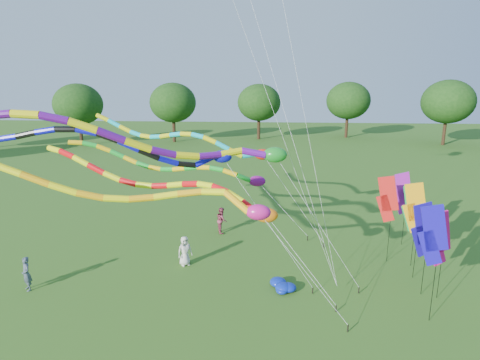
# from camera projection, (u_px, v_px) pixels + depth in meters

# --- Properties ---
(ground) EXTENTS (160.00, 160.00, 0.00)m
(ground) POSITION_uv_depth(u_px,v_px,m) (284.00, 346.00, 14.45)
(ground) COLOR #295A18
(ground) RESTS_ON ground
(tree_ring) EXTENTS (113.06, 120.35, 9.64)m
(tree_ring) POSITION_uv_depth(u_px,v_px,m) (383.00, 174.00, 15.79)
(tree_ring) COLOR #382314
(tree_ring) RESTS_ON ground
(tube_kite_red) EXTENTS (13.89, 4.33, 6.65)m
(tube_kite_red) POSITION_uv_depth(u_px,v_px,m) (180.00, 189.00, 18.41)
(tube_kite_red) COLOR black
(tube_kite_red) RESTS_ON ground
(tube_kite_orange) EXTENTS (15.85, 1.53, 7.55)m
(tube_kite_orange) POSITION_uv_depth(u_px,v_px,m) (125.00, 190.00, 14.35)
(tube_kite_orange) COLOR black
(tube_kite_orange) RESTS_ON ground
(tube_kite_purple) EXTENTS (15.79, 4.56, 9.02)m
(tube_kite_purple) POSITION_uv_depth(u_px,v_px,m) (151.00, 142.00, 14.47)
(tube_kite_purple) COLOR black
(tube_kite_purple) RESTS_ON ground
(tube_kite_blue) EXTENTS (13.58, 3.33, 8.35)m
(tube_kite_blue) POSITION_uv_depth(u_px,v_px,m) (122.00, 147.00, 14.82)
(tube_kite_blue) COLOR black
(tube_kite_blue) RESTS_ON ground
(tube_kite_cyan) EXTENTS (13.90, 3.13, 7.77)m
(tube_kite_cyan) POSITION_uv_depth(u_px,v_px,m) (198.00, 142.00, 23.46)
(tube_kite_cyan) COLOR black
(tube_kite_cyan) RESTS_ON ground
(tube_kite_green) EXTENTS (14.21, 1.53, 6.41)m
(tube_kite_green) POSITION_uv_depth(u_px,v_px,m) (188.00, 168.00, 23.77)
(tube_kite_green) COLOR black
(tube_kite_green) RESTS_ON ground
(banner_pole_green) EXTENTS (1.16, 0.22, 4.42)m
(banner_pole_green) POSITION_uv_depth(u_px,v_px,m) (412.00, 208.00, 19.99)
(banner_pole_green) COLOR black
(banner_pole_green) RESTS_ON ground
(banner_pole_violet) EXTENTS (1.16, 0.23, 4.37)m
(banner_pole_violet) POSITION_uv_depth(u_px,v_px,m) (403.00, 193.00, 22.66)
(banner_pole_violet) COLOR black
(banner_pole_violet) RESTS_ON ground
(banner_pole_blue_b) EXTENTS (1.15, 0.30, 4.34)m
(banner_pole_blue_b) POSITION_uv_depth(u_px,v_px,m) (423.00, 230.00, 17.21)
(banner_pole_blue_b) COLOR black
(banner_pole_blue_b) RESTS_ON ground
(banner_pole_orange) EXTENTS (1.14, 0.37, 4.79)m
(banner_pole_orange) POSITION_uv_depth(u_px,v_px,m) (415.00, 208.00, 18.73)
(banner_pole_orange) COLOR black
(banner_pole_orange) RESTS_ON ground
(banner_pole_magenta_b) EXTENTS (1.13, 0.44, 4.06)m
(banner_pole_magenta_b) POSITION_uv_depth(u_px,v_px,m) (439.00, 239.00, 16.96)
(banner_pole_magenta_b) COLOR black
(banner_pole_magenta_b) RESTS_ON ground
(banner_pole_blue_a) EXTENTS (1.16, 0.22, 4.87)m
(banner_pole_blue_a) POSITION_uv_depth(u_px,v_px,m) (433.00, 236.00, 15.20)
(banner_pole_blue_a) COLOR black
(banner_pole_blue_a) RESTS_ON ground
(banner_pole_red) EXTENTS (1.14, 0.41, 4.67)m
(banner_pole_red) POSITION_uv_depth(u_px,v_px,m) (387.00, 199.00, 20.51)
(banner_pole_red) COLOR black
(banner_pole_red) RESTS_ON ground
(blue_nylon_heap) EXTENTS (0.93, 1.29, 0.45)m
(blue_nylon_heap) POSITION_uv_depth(u_px,v_px,m) (286.00, 287.00, 18.16)
(blue_nylon_heap) COLOR #0C25A4
(blue_nylon_heap) RESTS_ON ground
(person_a) EXTENTS (0.91, 0.84, 1.56)m
(person_a) POSITION_uv_depth(u_px,v_px,m) (185.00, 251.00, 20.66)
(person_a) COLOR beige
(person_a) RESTS_ON ground
(person_b) EXTENTS (0.69, 0.67, 1.60)m
(person_b) POSITION_uv_depth(u_px,v_px,m) (26.00, 274.00, 18.16)
(person_b) COLOR #3E4957
(person_b) RESTS_ON ground
(person_c) EXTENTS (0.81, 0.93, 1.64)m
(person_c) POSITION_uv_depth(u_px,v_px,m) (222.00, 220.00, 25.09)
(person_c) COLOR #8F3448
(person_c) RESTS_ON ground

